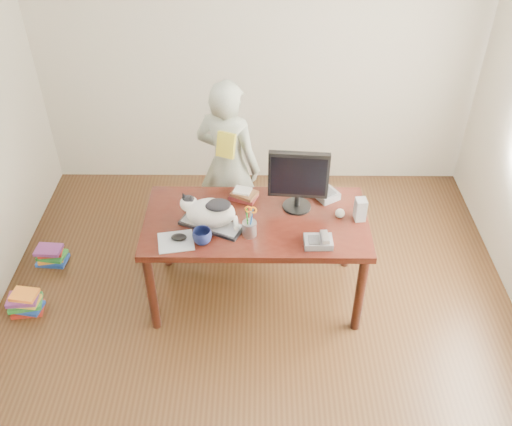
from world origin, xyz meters
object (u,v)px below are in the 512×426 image
Objects in this scene: keyboard at (212,225)px; desk at (256,228)px; mouse at (179,237)px; book_stack at (244,195)px; phone at (319,241)px; book_pile_b at (51,255)px; speaker at (360,209)px; monitor at (298,178)px; baseball at (340,213)px; pen_cup at (250,227)px; person at (228,166)px; calculator at (325,193)px; cat at (209,211)px; book_pile_a at (26,303)px; coffee_mug at (202,237)px.

desk is at bearing 50.66° from keyboard.
book_stack reaches higher than mouse.
book_pile_b is (-2.15, 0.61, -0.71)m from phone.
monitor is at bearing 159.82° from speaker.
keyboard is 7.00× the size of baseball.
person is at bearing 102.34° from pen_cup.
desk is 3.33× the size of monitor.
baseball is at bearing -102.88° from calculator.
monitor is at bearing -176.51° from calculator.
book_pile_b is at bearing -159.85° from book_stack.
keyboard is 0.90m from calculator.
mouse is at bearing -166.99° from baseball.
phone is at bearing -120.17° from baseball.
baseball is 0.30× the size of book_stack.
phone is 0.73m from book_stack.
baseball reaches higher than calculator.
book_pile_b is at bearing 143.32° from mouse.
book_pile_b is at bearing 35.93° from person.
book_pile_b is at bearing -172.18° from keyboard.
cat is 1.60× the size of book_pile_a.
speaker reaches higher than desk.
keyboard is 0.92m from baseball.
person is 1.67m from book_pile_b.
cat is at bearing 161.23° from pen_cup.
calculator is at bearing 79.97° from phone.
keyboard is 1.91× the size of pen_cup.
keyboard is at bearing 179.14° from speaker.
calculator is 0.96× the size of book_pile_b.
mouse is (-0.82, -0.35, -0.25)m from monitor.
speaker reaches higher than book_pile_b.
keyboard is 1.93× the size of calculator.
speaker is 1.18m from person.
speaker is at bearing 7.31° from book_stack.
book_stack is at bearing 37.16° from mouse.
speaker is 0.87m from book_stack.
book_stack is (0.43, 0.48, 0.01)m from mouse.
cat is at bearing 170.95° from calculator.
coffee_mug is at bearing -163.57° from baseball.
book_pile_b is at bearing 162.88° from pen_cup.
mouse is at bearing -119.97° from keyboard.
phone is 0.75× the size of book_pile_b.
mouse is at bearing -108.39° from book_stack.
pen_cup is 1.09× the size of book_stack.
book_stack is at bearing 79.12° from cat.
person is (0.13, 0.94, -0.05)m from coffee_mug.
baseball is at bearing 5.64° from book_stack.
baseball is (0.60, -0.04, 0.18)m from desk.
speaker is at bearing -0.16° from mouse.
desk is 3.70× the size of cat.
keyboard is 1.63m from book_pile_b.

